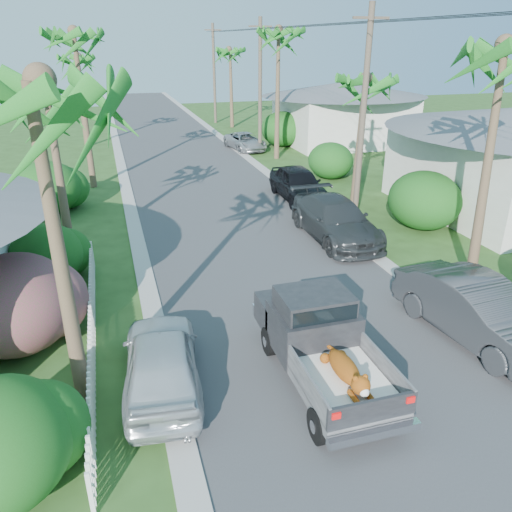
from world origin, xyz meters
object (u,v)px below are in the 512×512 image
object	(u,v)px
parked_car_rd	(245,142)
house_right_near	(511,165)
palm_r_d	(230,50)
utility_pole_c	(260,87)
palm_r_b	(364,79)
palm_r_a	(510,47)
parked_car_rn	(477,311)
pickup_truck	(317,336)
palm_l_d	(75,57)
palm_l_c	(73,33)
palm_l_a	(29,83)
palm_r_c	(279,31)
utility_pole_b	(363,116)
parked_car_rm	(335,220)
parked_car_ln	(162,361)
house_right_far	(342,115)
utility_pole_d	(214,73)
palm_l_b	(45,87)

from	to	relation	value
parked_car_rd	house_right_near	distance (m)	19.25
palm_r_d	utility_pole_c	size ratio (longest dim) A/B	0.89
palm_r_b	house_right_near	size ratio (longest dim) A/B	0.80
parked_car_rd	palm_r_a	xyz separation A→B (m)	(1.42, -23.38, 6.81)
parked_car_rn	pickup_truck	bearing A→B (deg)	174.78
palm_r_b	utility_pole_c	distance (m)	13.11
parked_car_rd	palm_l_d	distance (m)	13.60
pickup_truck	palm_l_c	size ratio (longest dim) A/B	0.56
palm_l_d	palm_l_a	bearing A→B (deg)	-89.45
palm_r_c	palm_r_d	xyz separation A→B (m)	(0.30, 14.00, -1.37)
palm_l_a	palm_r_b	size ratio (longest dim) A/B	1.14
parked_car_rn	house_right_near	bearing A→B (deg)	38.87
palm_r_c	utility_pole_c	size ratio (longest dim) A/B	1.04
house_right_near	utility_pole_b	world-z (taller)	utility_pole_b
parked_car_rm	utility_pole_c	xyz separation A→B (m)	(2.00, 17.11, 3.79)
palm_r_a	utility_pole_b	distance (m)	7.58
parked_car_ln	utility_pole_c	distance (m)	27.03
palm_r_d	pickup_truck	bearing A→B (deg)	-100.92
palm_l_a	palm_r_d	world-z (taller)	palm_l_a
parked_car_rn	palm_r_d	distance (m)	37.67
parked_car_rn	palm_l_c	bearing A→B (deg)	111.02
palm_r_c	palm_r_d	world-z (taller)	palm_r_c
palm_r_b	house_right_far	xyz separation A→B (m)	(6.40, 15.00, -3.83)
palm_l_d	palm_r_b	world-z (taller)	palm_l_d
pickup_truck	palm_l_a	xyz separation A→B (m)	(-5.51, 0.25, 5.92)
palm_r_a	palm_l_c	bearing A→B (deg)	127.55
utility_pole_b	palm_l_d	bearing A→B (deg)	119.95
utility_pole_d	palm_r_b	bearing A→B (deg)	-87.95
palm_r_d	house_right_near	bearing A→B (deg)	-76.93
palm_l_b	palm_r_d	xyz separation A→B (m)	(13.30, 28.00, 0.59)
palm_r_a	house_right_far	xyz separation A→B (m)	(6.70, 24.00, -5.30)
parked_car_rd	palm_r_d	bearing A→B (deg)	73.63
house_right_near	pickup_truck	bearing A→B (deg)	-145.94
parked_car_ln	utility_pole_c	size ratio (longest dim) A/B	0.48
palm_r_d	parked_car_rn	bearing A→B (deg)	-93.73
palm_l_d	parked_car_rn	bearing A→B (deg)	-71.23
parked_car_rd	palm_r_c	bearing A→B (deg)	-76.45
palm_l_b	palm_r_a	world-z (taller)	palm_r_a
parked_car_rn	parked_car_ln	size ratio (longest dim) A/B	1.18
palm_l_c	utility_pole_c	size ratio (longest dim) A/B	1.02
parked_car_rn	parked_car_rd	size ratio (longest dim) A/B	1.16
parked_car_rm	palm_l_c	bearing A→B (deg)	130.56
palm_l_c	palm_l_b	bearing A→B (deg)	-94.57
house_right_near	utility_pole_d	distance (m)	31.96
palm_r_d	house_right_far	world-z (taller)	palm_r_d
palm_r_c	utility_pole_d	xyz separation A→B (m)	(-0.60, 17.00, -3.51)
palm_r_b	palm_l_b	bearing A→B (deg)	-167.38
palm_r_b	palm_r_d	xyz separation A→B (m)	(-0.10, 25.00, 0.79)
parked_car_rn	palm_r_a	xyz separation A→B (m)	(2.22, 3.12, 6.58)
parked_car_rm	palm_r_a	size ratio (longest dim) A/B	0.65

